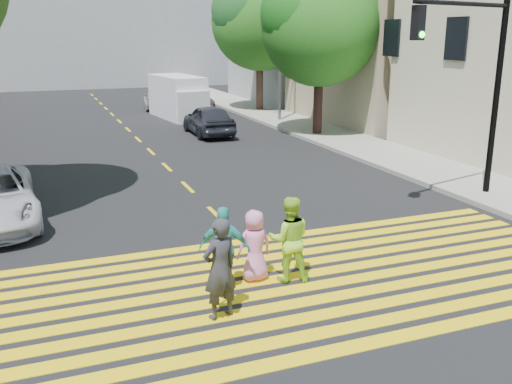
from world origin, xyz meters
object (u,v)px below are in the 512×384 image
silver_car (158,99)px  pedestrian_child (255,246)px  pedestrian_woman (289,239)px  traffic_signal (477,69)px  dark_car_near (208,120)px  tree_right_far (261,16)px  tree_right_near (322,20)px  pedestrian_extra (224,249)px  pedestrian_man (220,269)px  dark_car_parked (194,101)px  white_van (179,98)px

silver_car → pedestrian_child: bearing=91.5°
pedestrian_woman → traffic_signal: size_ratio=0.29×
dark_car_near → silver_car: bearing=-88.2°
tree_right_far → pedestrian_woman: bearing=-110.3°
tree_right_near → pedestrian_extra: tree_right_near is taller
pedestrian_child → traffic_signal: (7.53, 2.83, 3.04)m
pedestrian_man → traffic_signal: traffic_signal is taller
silver_car → dark_car_parked: (1.89, -1.93, 0.02)m
pedestrian_child → silver_car: size_ratio=0.33×
traffic_signal → tree_right_far: bearing=70.0°
pedestrian_man → dark_car_near: (4.99, 17.54, -0.17)m
pedestrian_child → pedestrian_extra: size_ratio=0.87×
pedestrian_man → white_van: size_ratio=0.34×
pedestrian_woman → dark_car_near: size_ratio=0.40×
pedestrian_extra → traffic_signal: (8.22, 3.05, 2.93)m
dark_car_parked → tree_right_near: bearing=-78.3°
tree_right_near → silver_car: bearing=111.3°
silver_car → white_van: white_van is taller
silver_car → white_van: size_ratio=0.82×
pedestrian_man → pedestrian_woman: size_ratio=1.05×
pedestrian_woman → dark_car_near: 16.88m
dark_car_parked → pedestrian_woman: bearing=-105.2°
tree_right_near → pedestrian_woman: tree_right_near is taller
white_van → tree_right_near: bearing=-66.8°
pedestrian_child → silver_car: pedestrian_child is taller
tree_right_far → pedestrian_child: bearing=-111.8°
pedestrian_extra → white_van: bearing=-75.1°
pedestrian_child → tree_right_near: bearing=-126.4°
dark_car_near → dark_car_parked: size_ratio=1.10×
traffic_signal → pedestrian_extra: bearing=-174.4°
dark_car_near → tree_right_far: bearing=-126.9°
silver_car → traffic_signal: 24.61m
pedestrian_extra → silver_car: size_ratio=0.38×
pedestrian_child → dark_car_parked: 25.63m
pedestrian_woman → traffic_signal: bearing=-138.2°
pedestrian_man → white_van: white_van is taller
white_van → pedestrian_extra: bearing=-108.3°
dark_car_parked → traffic_signal: (1.97, -22.18, 3.11)m
tree_right_near → silver_car: 14.47m
pedestrian_child → pedestrian_man: bearing=43.5°
tree_right_near → traffic_signal: tree_right_near is taller
dark_car_parked → silver_car: bearing=130.3°
pedestrian_man → pedestrian_woman: (1.71, 0.98, -0.04)m
dark_car_parked → pedestrian_man: bearing=-108.4°
tree_right_near → dark_car_near: tree_right_near is taller
tree_right_near → white_van: (-4.69, 8.18, -4.14)m
pedestrian_child → traffic_signal: 8.60m
silver_car → traffic_signal: bearing=108.3°
silver_car → traffic_signal: (3.86, -24.11, 3.13)m
dark_car_parked → pedestrian_extra: bearing=-108.1°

